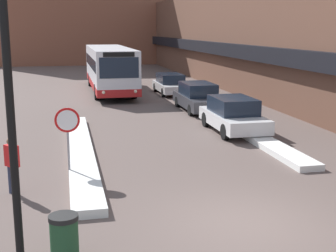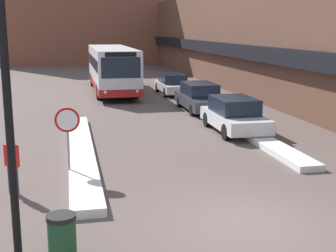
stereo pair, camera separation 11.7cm
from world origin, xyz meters
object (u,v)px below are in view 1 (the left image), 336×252
at_px(parked_car_front, 233,115).
at_px(stop_sign, 68,127).
at_px(parked_car_back, 170,84).
at_px(city_bus, 110,68).
at_px(street_lamp, 20,40).
at_px(pedestrian, 12,160).
at_px(parked_car_middle, 198,97).
at_px(trash_bin, 64,238).

xyz_separation_m(parked_car_front, stop_sign, (-7.23, -5.08, 0.81)).
height_order(parked_car_back, stop_sign, stop_sign).
bearing_deg(city_bus, parked_car_front, -74.52).
bearing_deg(street_lamp, city_bus, 81.00).
bearing_deg(stop_sign, pedestrian, -141.97).
bearing_deg(parked_car_front, parked_car_middle, 90.00).
distance_m(city_bus, parked_car_back, 4.63).
xyz_separation_m(parked_car_front, pedestrian, (-8.76, -6.28, 0.21)).
distance_m(parked_car_front, parked_car_middle, 5.63).
distance_m(parked_car_middle, street_lamp, 18.18).
height_order(parked_car_back, street_lamp, street_lamp).
bearing_deg(city_bus, parked_car_back, -26.14).
bearing_deg(parked_car_middle, city_bus, 114.24).
height_order(stop_sign, trash_bin, stop_sign).
bearing_deg(pedestrian, trash_bin, -22.45).
bearing_deg(pedestrian, street_lamp, -29.81).
bearing_deg(pedestrian, parked_car_back, 114.58).
distance_m(parked_car_middle, pedestrian, 14.79).
distance_m(stop_sign, street_lamp, 5.95).
relative_size(parked_car_middle, street_lamp, 0.67).
distance_m(stop_sign, trash_bin, 5.50).
height_order(stop_sign, pedestrian, stop_sign).
relative_size(pedestrian, trash_bin, 1.71).
bearing_deg(trash_bin, stop_sign, 88.23).
relative_size(city_bus, trash_bin, 12.86).
height_order(parked_car_front, parked_car_back, parked_car_front).
distance_m(street_lamp, trash_bin, 3.90).
bearing_deg(trash_bin, parked_car_back, 72.25).
relative_size(parked_car_back, pedestrian, 2.84).
relative_size(parked_car_front, parked_car_back, 0.96).
xyz_separation_m(stop_sign, pedestrian, (-1.54, -1.20, -0.61)).
distance_m(city_bus, stop_sign, 19.96).
bearing_deg(parked_car_front, parked_car_back, 90.00).
relative_size(parked_car_middle, trash_bin, 4.98).
height_order(parked_car_front, stop_sign, stop_sign).
xyz_separation_m(street_lamp, pedestrian, (-0.76, 4.02, -3.35)).
bearing_deg(city_bus, stop_sign, -99.16).
relative_size(city_bus, parked_car_back, 2.64).
xyz_separation_m(city_bus, trash_bin, (-3.34, -25.09, -1.25)).
relative_size(city_bus, parked_car_front, 2.76).
relative_size(parked_car_front, parked_car_middle, 0.94).
bearing_deg(stop_sign, city_bus, 80.84).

